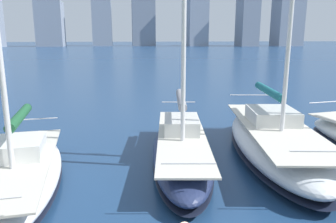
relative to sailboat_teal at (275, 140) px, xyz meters
The scene contains 4 objects.
city_skyline 150.66m from the sailboat_teal, 92.38° to the right, with size 170.85×25.78×51.68m.
sailboat_teal is the anchor object (origin of this frame).
sailboat_grey 3.75m from the sailboat_teal, ahead, with size 3.48×9.16×12.87m.
sailboat_forest 9.43m from the sailboat_teal, ahead, with size 3.24×7.97×10.54m.
Camera 1 is at (1.58, 4.29, 4.77)m, focal length 35.00 mm.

